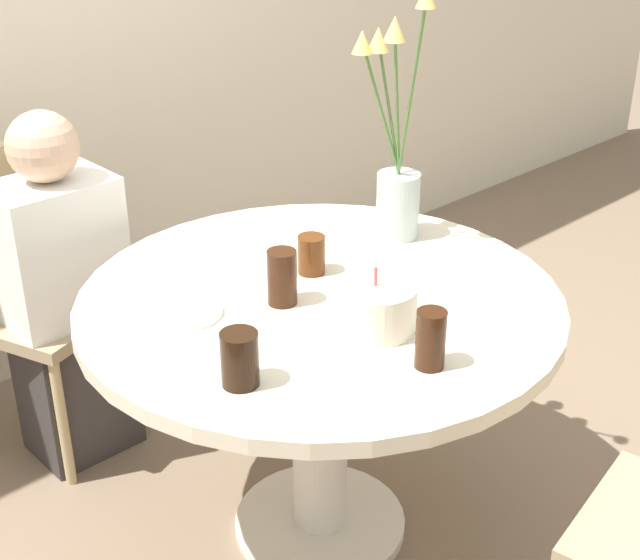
# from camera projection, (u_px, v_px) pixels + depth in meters

# --- Properties ---
(ground_plane) EXTENTS (16.00, 16.00, 0.00)m
(ground_plane) POSITION_uv_depth(u_px,v_px,m) (320.00, 526.00, 2.53)
(ground_plane) COLOR #7A6651
(dining_table) EXTENTS (1.20, 1.20, 0.74)m
(dining_table) POSITION_uv_depth(u_px,v_px,m) (320.00, 346.00, 2.26)
(dining_table) COLOR beige
(dining_table) RESTS_ON ground_plane
(chair_right_flank) EXTENTS (0.51, 0.51, 0.94)m
(chair_right_flank) POSITION_uv_depth(u_px,v_px,m) (24.00, 285.00, 2.69)
(chair_right_flank) COLOR #9E896B
(chair_right_flank) RESTS_ON ground_plane
(birthday_cake) EXTENTS (0.19, 0.19, 0.15)m
(birthday_cake) POSITION_uv_depth(u_px,v_px,m) (375.00, 307.00, 2.02)
(birthday_cake) COLOR white
(birthday_cake) RESTS_ON dining_table
(flower_vase) EXTENTS (0.21, 0.29, 0.71)m
(flower_vase) POSITION_uv_depth(u_px,v_px,m) (396.00, 170.00, 2.41)
(flower_vase) COLOR #B2C6C1
(flower_vase) RESTS_ON dining_table
(side_plate) EXTENTS (0.18, 0.18, 0.01)m
(side_plate) POSITION_uv_depth(u_px,v_px,m) (185.00, 312.00, 2.10)
(side_plate) COLOR white
(side_plate) RESTS_ON dining_table
(drink_glass_0) EXTENTS (0.08, 0.08, 0.12)m
(drink_glass_0) POSITION_uv_depth(u_px,v_px,m) (240.00, 359.00, 1.81)
(drink_glass_0) COLOR black
(drink_glass_0) RESTS_ON dining_table
(drink_glass_1) EXTENTS (0.07, 0.07, 0.13)m
(drink_glass_1) POSITION_uv_depth(u_px,v_px,m) (431.00, 339.00, 1.87)
(drink_glass_1) COLOR #33190C
(drink_glass_1) RESTS_ON dining_table
(drink_glass_2) EXTENTS (0.07, 0.07, 0.14)m
(drink_glass_2) POSITION_uv_depth(u_px,v_px,m) (282.00, 277.00, 2.12)
(drink_glass_2) COLOR #33190C
(drink_glass_2) RESTS_ON dining_table
(drink_glass_3) EXTENTS (0.07, 0.07, 0.10)m
(drink_glass_3) POSITION_uv_depth(u_px,v_px,m) (311.00, 255.00, 2.28)
(drink_glass_3) COLOR #51280F
(drink_glass_3) RESTS_ON dining_table
(person_guest) EXTENTS (0.34, 0.24, 1.10)m
(person_guest) POSITION_uv_depth(u_px,v_px,m) (65.00, 302.00, 2.64)
(person_guest) COLOR #383333
(person_guest) RESTS_ON ground_plane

